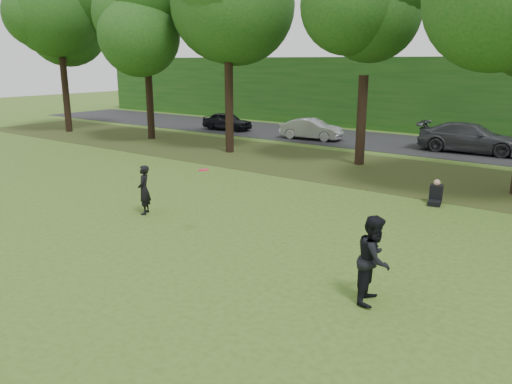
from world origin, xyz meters
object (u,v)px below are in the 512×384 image
(frisbee, at_px, (203,170))
(seated_person, at_px, (436,195))
(player_left, at_px, (144,190))
(player_right, at_px, (374,259))

(frisbee, height_order, seated_person, frisbee)
(player_left, distance_m, seated_person, 9.80)
(player_left, xyz_separation_m, frisbee, (3.08, -0.56, 1.14))
(player_right, bearing_deg, frisbee, 70.87)
(player_left, xyz_separation_m, seated_person, (7.11, 6.72, -0.48))
(player_right, relative_size, frisbee, 4.81)
(player_right, distance_m, frisbee, 5.39)
(frisbee, bearing_deg, player_right, -8.18)
(player_right, xyz_separation_m, frisbee, (-5.24, 0.75, 1.02))
(player_right, distance_m, seated_person, 8.14)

